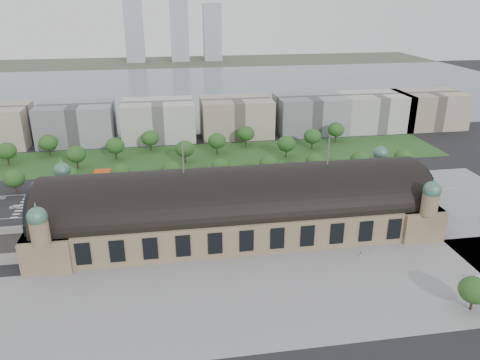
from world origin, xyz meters
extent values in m
plane|color=black|center=(0.00, 0.00, 0.00)|extent=(900.00, 900.00, 0.00)
cube|color=#937A5B|center=(0.00, 0.00, 6.00)|extent=(150.00, 40.00, 12.00)
cube|color=#937A5B|center=(-67.00, 0.00, 6.00)|extent=(16.00, 43.00, 12.00)
cube|color=#937A5B|center=(67.00, 0.00, 6.00)|extent=(16.00, 43.00, 12.00)
cylinder|color=black|center=(0.00, 0.00, 12.00)|extent=(144.00, 37.60, 37.60)
cylinder|color=black|center=(-73.00, 0.00, 14.00)|extent=(1.20, 32.00, 32.00)
cylinder|color=black|center=(73.00, 0.00, 14.00)|extent=(1.20, 32.00, 32.00)
cylinder|color=#937A5B|center=(-67.00, 21.00, 16.00)|extent=(6.00, 6.00, 8.00)
sphere|color=#487562|center=(-67.00, 21.00, 21.50)|extent=(6.40, 6.40, 6.40)
cone|color=#487562|center=(-67.00, 21.00, 25.50)|extent=(1.00, 1.00, 2.50)
cylinder|color=#937A5B|center=(67.00, 21.00, 16.00)|extent=(6.00, 6.00, 8.00)
sphere|color=#487562|center=(67.00, 21.00, 21.50)|extent=(6.40, 6.40, 6.40)
cone|color=#487562|center=(67.00, 21.00, 25.50)|extent=(1.00, 1.00, 2.50)
cylinder|color=#937A5B|center=(-67.00, -21.00, 16.00)|extent=(6.00, 6.00, 8.00)
sphere|color=#487562|center=(-67.00, -21.00, 21.50)|extent=(6.40, 6.40, 6.40)
cone|color=#487562|center=(-67.00, -21.00, 25.50)|extent=(1.00, 1.00, 2.50)
cylinder|color=#937A5B|center=(67.00, -21.00, 16.00)|extent=(6.00, 6.00, 8.00)
sphere|color=#487562|center=(67.00, -21.00, 21.50)|extent=(6.40, 6.40, 6.40)
cone|color=#487562|center=(67.00, -21.00, 25.50)|extent=(1.00, 1.00, 2.50)
cylinder|color=#59595B|center=(-20.00, 0.00, 31.50)|extent=(0.50, 0.50, 12.00)
cylinder|color=#59595B|center=(35.00, 0.00, 31.50)|extent=(0.50, 0.50, 12.00)
cube|color=gray|center=(10.00, -44.00, 0.00)|extent=(190.00, 48.00, 0.12)
cube|color=gray|center=(103.00, 0.00, 0.00)|extent=(56.00, 100.00, 0.12)
cube|color=black|center=(-20.00, 38.00, 0.00)|extent=(260.00, 26.00, 0.10)
cube|color=#255020|center=(-15.00, 93.00, 0.00)|extent=(300.00, 45.00, 0.10)
cube|color=#D2430C|center=(-55.00, 62.00, 4.70)|extent=(14.00, 9.00, 0.70)
cube|color=#59595B|center=(-53.00, 68.00, 1.60)|extent=(7.00, 5.00, 3.20)
cylinder|color=#59595B|center=(-60.50, 65.20, 2.20)|extent=(0.50, 0.50, 4.40)
cylinder|color=#59595B|center=(-49.50, 65.20, 2.20)|extent=(0.50, 0.50, 4.40)
cylinder|color=#59595B|center=(-60.50, 58.80, 2.20)|extent=(0.50, 0.50, 4.40)
cylinder|color=#59595B|center=(-49.50, 58.80, 2.20)|extent=(0.50, 0.50, 4.40)
cube|color=slate|center=(0.00, 298.00, 0.00)|extent=(700.00, 320.00, 0.08)
cube|color=#44513D|center=(0.00, 498.00, 0.00)|extent=(700.00, 120.00, 0.14)
cube|color=#9EA8B2|center=(-60.00, 508.00, 40.00)|extent=(24.00, 24.00, 80.00)
cube|color=#9EA8B2|center=(0.00, 508.00, 42.50)|extent=(24.00, 24.00, 85.00)
cube|color=#9EA8B2|center=(45.00, 508.00, 37.50)|extent=(24.00, 24.00, 75.00)
cube|color=gray|center=(-80.00, 133.00, 12.00)|extent=(45.00, 32.00, 24.00)
cube|color=beige|center=(-30.00, 133.00, 12.00)|extent=(45.00, 32.00, 24.00)
cube|color=tan|center=(20.00, 133.00, 12.00)|extent=(45.00, 32.00, 24.00)
cube|color=gray|center=(70.00, 133.00, 12.00)|extent=(45.00, 32.00, 24.00)
cube|color=beige|center=(115.00, 133.00, 12.00)|extent=(45.00, 32.00, 24.00)
cube|color=tan|center=(155.00, 133.00, 12.00)|extent=(45.00, 32.00, 24.00)
cylinder|color=#2D2116|center=(-96.00, 53.00, 2.16)|extent=(0.70, 0.70, 4.32)
ellipsoid|color=#1D4719|center=(-96.00, 53.00, 7.44)|extent=(9.60, 9.60, 8.16)
cylinder|color=#2D2116|center=(-72.00, 53.00, 2.16)|extent=(0.70, 0.70, 4.32)
ellipsoid|color=#1D4719|center=(-72.00, 53.00, 7.44)|extent=(9.60, 9.60, 8.16)
cylinder|color=#2D2116|center=(-48.00, 53.00, 2.16)|extent=(0.70, 0.70, 4.32)
ellipsoid|color=#1D4719|center=(-48.00, 53.00, 7.44)|extent=(9.60, 9.60, 8.16)
cylinder|color=#2D2116|center=(-24.00, 53.00, 2.16)|extent=(0.70, 0.70, 4.32)
ellipsoid|color=#1D4719|center=(-24.00, 53.00, 7.44)|extent=(9.60, 9.60, 8.16)
cylinder|color=#2D2116|center=(0.00, 53.00, 2.16)|extent=(0.70, 0.70, 4.32)
ellipsoid|color=#1D4719|center=(0.00, 53.00, 7.44)|extent=(9.60, 9.60, 8.16)
cylinder|color=#2D2116|center=(24.00, 53.00, 2.16)|extent=(0.70, 0.70, 4.32)
ellipsoid|color=#1D4719|center=(24.00, 53.00, 7.44)|extent=(9.60, 9.60, 8.16)
cylinder|color=#2D2116|center=(48.00, 53.00, 2.16)|extent=(0.70, 0.70, 4.32)
ellipsoid|color=#1D4719|center=(48.00, 53.00, 7.44)|extent=(9.60, 9.60, 8.16)
cylinder|color=#2D2116|center=(72.00, 53.00, 2.16)|extent=(0.70, 0.70, 4.32)
ellipsoid|color=#1D4719|center=(72.00, 53.00, 7.44)|extent=(9.60, 9.60, 8.16)
cylinder|color=#2D2116|center=(96.00, 53.00, 2.16)|extent=(0.70, 0.70, 4.32)
ellipsoid|color=#1D4719|center=(96.00, 53.00, 7.44)|extent=(9.60, 9.60, 8.16)
cylinder|color=#2D2116|center=(-111.00, 95.00, 2.34)|extent=(0.70, 0.70, 4.68)
ellipsoid|color=#1D4719|center=(-111.00, 95.00, 8.06)|extent=(10.40, 10.40, 8.84)
cylinder|color=#2D2116|center=(-92.00, 107.00, 2.34)|extent=(0.70, 0.70, 4.68)
ellipsoid|color=#1D4719|center=(-92.00, 107.00, 8.06)|extent=(10.40, 10.40, 8.84)
cylinder|color=#2D2116|center=(-73.00, 83.00, 2.34)|extent=(0.70, 0.70, 4.68)
ellipsoid|color=#1D4719|center=(-73.00, 83.00, 8.06)|extent=(10.40, 10.40, 8.84)
cylinder|color=#2D2116|center=(-54.00, 95.00, 2.34)|extent=(0.70, 0.70, 4.68)
ellipsoid|color=#1D4719|center=(-54.00, 95.00, 8.06)|extent=(10.40, 10.40, 8.84)
cylinder|color=#2D2116|center=(-35.00, 107.00, 2.34)|extent=(0.70, 0.70, 4.68)
ellipsoid|color=#1D4719|center=(-35.00, 107.00, 8.06)|extent=(10.40, 10.40, 8.84)
cylinder|color=#2D2116|center=(-16.00, 83.00, 2.34)|extent=(0.70, 0.70, 4.68)
ellipsoid|color=#1D4719|center=(-16.00, 83.00, 8.06)|extent=(10.40, 10.40, 8.84)
cylinder|color=#2D2116|center=(3.00, 95.00, 2.34)|extent=(0.70, 0.70, 4.68)
ellipsoid|color=#1D4719|center=(3.00, 95.00, 8.06)|extent=(10.40, 10.40, 8.84)
cylinder|color=#2D2116|center=(22.00, 107.00, 2.34)|extent=(0.70, 0.70, 4.68)
ellipsoid|color=#1D4719|center=(22.00, 107.00, 8.06)|extent=(10.40, 10.40, 8.84)
cylinder|color=#2D2116|center=(41.00, 83.00, 2.34)|extent=(0.70, 0.70, 4.68)
ellipsoid|color=#1D4719|center=(41.00, 83.00, 8.06)|extent=(10.40, 10.40, 8.84)
cylinder|color=#2D2116|center=(60.00, 95.00, 2.34)|extent=(0.70, 0.70, 4.68)
ellipsoid|color=#1D4719|center=(60.00, 95.00, 8.06)|extent=(10.40, 10.40, 8.84)
cylinder|color=#2D2116|center=(79.00, 107.00, 2.34)|extent=(0.70, 0.70, 4.68)
ellipsoid|color=#1D4719|center=(79.00, 107.00, 8.06)|extent=(10.40, 10.40, 8.84)
cylinder|color=#2D2116|center=(60.00, -60.00, 1.98)|extent=(0.70, 0.70, 3.96)
ellipsoid|color=#1D4719|center=(60.00, -60.00, 6.82)|extent=(9.00, 9.00, 7.65)
imported|color=white|center=(-92.35, 35.85, 0.75)|extent=(4.60, 2.29, 1.51)
imported|color=gray|center=(-101.13, 47.05, 0.70)|extent=(4.30, 1.65, 1.40)
imported|color=black|center=(-54.80, 38.48, 0.82)|extent=(6.01, 2.98, 1.64)
imported|color=maroon|center=(-14.60, 39.43, 0.70)|extent=(4.97, 2.30, 1.41)
imported|color=#172540|center=(-9.65, 35.29, 0.67)|extent=(3.99, 1.68, 1.35)
imported|color=#595A60|center=(50.54, 46.95, 0.65)|extent=(4.02, 1.69, 1.29)
imported|color=silver|center=(86.09, 38.33, 0.67)|extent=(4.91, 2.46, 1.33)
imported|color=black|center=(-80.00, 25.00, 0.64)|extent=(4.05, 3.02, 1.28)
imported|color=maroon|center=(-63.25, 21.66, 0.83)|extent=(6.54, 4.77, 1.65)
imported|color=#192447|center=(-41.47, 25.00, 0.68)|extent=(4.99, 4.17, 1.37)
imported|color=slate|center=(-53.10, 22.35, 0.73)|extent=(4.64, 3.33, 1.47)
imported|color=silver|center=(-28.08, 22.95, 0.79)|extent=(5.09, 3.48, 1.59)
imported|color=gray|center=(-25.73, 25.00, 0.71)|extent=(5.46, 5.04, 1.42)
imported|color=black|center=(-33.43, 25.00, 0.71)|extent=(5.29, 4.07, 1.43)
imported|color=red|center=(5.05, 27.00, 1.68)|extent=(12.28, 4.05, 3.36)
imported|color=silver|center=(3.52, 29.18, 1.66)|extent=(12.00, 3.06, 3.33)
imported|color=silver|center=(36.90, 32.00, 1.47)|extent=(10.63, 2.79, 2.94)
cube|color=silver|center=(70.21, -48.71, 0.93)|extent=(2.26, 2.67, 1.86)
imported|color=gray|center=(39.94, -26.46, 0.97)|extent=(1.07, 0.81, 1.94)
camera|label=1|loc=(-25.29, -161.33, 86.53)|focal=35.00mm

